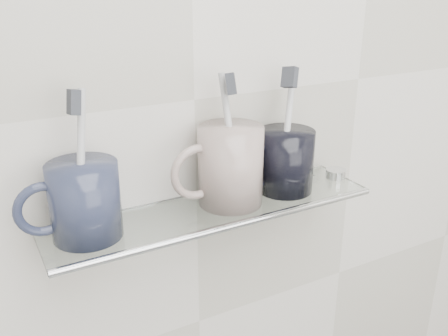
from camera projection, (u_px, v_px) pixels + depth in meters
wall_back at (194, 100)px, 0.74m from camera, size 2.50×0.00×2.50m
shelf_glass at (215, 210)px, 0.74m from camera, size 0.50×0.12×0.01m
shelf_rail at (233, 226)px, 0.70m from camera, size 0.50×0.01×0.01m
bracket_left at (65, 236)px, 0.69m from camera, size 0.02×0.03×0.02m
bracket_right at (308, 180)px, 0.88m from camera, size 0.02×0.03×0.02m
mug_left at (85, 201)px, 0.64m from camera, size 0.11×0.11×0.10m
mug_left_handle at (43, 209)px, 0.62m from camera, size 0.07×0.01×0.07m
toothbrush_left at (81, 165)px, 0.62m from camera, size 0.04×0.04×0.19m
bristles_left at (74, 102)px, 0.59m from camera, size 0.02×0.03×0.03m
mug_center at (231, 166)px, 0.74m from camera, size 0.12×0.12×0.12m
mug_center_handle at (197, 172)px, 0.71m from camera, size 0.08×0.01×0.08m
toothbrush_center at (231, 139)px, 0.72m from camera, size 0.02×0.06×0.19m
bristles_center at (231, 84)px, 0.69m from camera, size 0.02×0.03×0.04m
mug_right at (286, 161)px, 0.78m from camera, size 0.11×0.11×0.10m
mug_right_handle at (259, 166)px, 0.76m from camera, size 0.07×0.01×0.07m
toothbrush_right at (287, 129)px, 0.76m from camera, size 0.06×0.06×0.18m
bristles_right at (290, 77)px, 0.74m from camera, size 0.03×0.03×0.04m
chrome_cap at (336, 173)px, 0.85m from camera, size 0.03×0.03×0.01m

